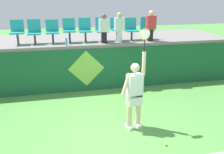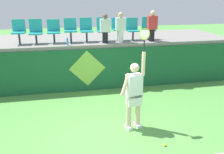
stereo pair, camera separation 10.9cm
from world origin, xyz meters
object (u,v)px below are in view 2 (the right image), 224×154
(water_bottle, at_px, (67,42))
(tennis_player, at_px, (134,93))
(stadium_chair_4, at_px, (86,29))
(spectator_2, at_px, (121,27))
(stadium_chair_1, at_px, (36,31))
(stadium_chair_2, at_px, (54,30))
(stadium_chair_0, at_px, (19,30))
(tennis_ball, at_px, (165,145))
(stadium_chair_5, at_px, (103,28))
(spectator_1, at_px, (105,28))
(stadium_chair_8, at_px, (148,27))
(stadium_chair_7, at_px, (133,28))
(stadium_chair_6, at_px, (118,27))
(spectator_0, at_px, (152,25))
(stadium_chair_3, at_px, (70,29))

(water_bottle, bearing_deg, tennis_player, -63.54)
(stadium_chair_4, distance_m, spectator_2, 1.25)
(stadium_chair_1, bearing_deg, stadium_chair_2, -0.44)
(stadium_chair_0, relative_size, stadium_chair_2, 1.03)
(tennis_ball, distance_m, water_bottle, 4.73)
(tennis_player, xyz_separation_m, stadium_chair_5, (-0.16, 3.59, 1.11))
(spectator_1, xyz_separation_m, spectator_2, (0.55, -0.02, 0.03))
(water_bottle, distance_m, stadium_chair_8, 3.13)
(tennis_ball, height_order, stadium_chair_8, stadium_chair_8)
(stadium_chair_2, distance_m, stadium_chair_8, 3.49)
(stadium_chair_1, distance_m, stadium_chair_4, 1.76)
(stadium_chair_7, xyz_separation_m, spectator_1, (-1.11, -0.41, 0.08))
(stadium_chair_5, distance_m, spectator_2, 0.71)
(spectator_1, relative_size, spectator_2, 0.96)
(stadium_chair_0, xyz_separation_m, stadium_chair_8, (4.66, 0.01, -0.02))
(stadium_chair_8, bearing_deg, tennis_ball, -103.47)
(stadium_chair_8, bearing_deg, stadium_chair_5, 179.98)
(stadium_chair_6, distance_m, spectator_0, 1.25)
(stadium_chair_3, distance_m, stadium_chair_7, 2.30)
(stadium_chair_6, bearing_deg, spectator_1, -143.89)
(water_bottle, height_order, stadium_chair_0, stadium_chair_0)
(stadium_chair_8, bearing_deg, stadium_chair_6, -179.55)
(tennis_player, relative_size, water_bottle, 10.09)
(tennis_player, relative_size, stadium_chair_1, 3.06)
(water_bottle, relative_size, stadium_chair_0, 0.30)
(stadium_chair_1, height_order, stadium_chair_5, stadium_chair_5)
(stadium_chair_3, relative_size, spectator_2, 0.80)
(stadium_chair_0, height_order, stadium_chair_8, same)
(spectator_0, bearing_deg, tennis_ball, -104.79)
(tennis_player, distance_m, stadium_chair_8, 4.06)
(water_bottle, distance_m, stadium_chair_6, 2.00)
(stadium_chair_6, bearing_deg, stadium_chair_2, 179.87)
(stadium_chair_7, xyz_separation_m, stadium_chair_8, (0.61, 0.00, 0.01))
(water_bottle, distance_m, stadium_chair_1, 1.25)
(tennis_ball, relative_size, spectator_2, 0.06)
(tennis_ball, bearing_deg, stadium_chair_2, 117.88)
(stadium_chair_6, relative_size, stadium_chair_8, 0.99)
(tennis_ball, distance_m, stadium_chair_4, 5.14)
(stadium_chair_1, bearing_deg, tennis_player, -54.72)
(tennis_ball, xyz_separation_m, stadium_chair_7, (0.48, 4.55, 2.02))
(stadium_chair_0, bearing_deg, stadium_chair_6, -0.06)
(stadium_chair_4, relative_size, stadium_chair_6, 1.03)
(stadium_chair_1, height_order, stadium_chair_2, stadium_chair_1)
(tennis_player, bearing_deg, spectator_0, 63.68)
(stadium_chair_3, distance_m, stadium_chair_5, 1.18)
(tennis_ball, height_order, stadium_chair_3, stadium_chair_3)
(stadium_chair_0, height_order, stadium_chair_2, stadium_chair_0)
(spectator_0, xyz_separation_m, spectator_2, (-1.17, -0.01, -0.02))
(tennis_player, distance_m, spectator_1, 3.38)
(stadium_chair_4, relative_size, stadium_chair_8, 1.02)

